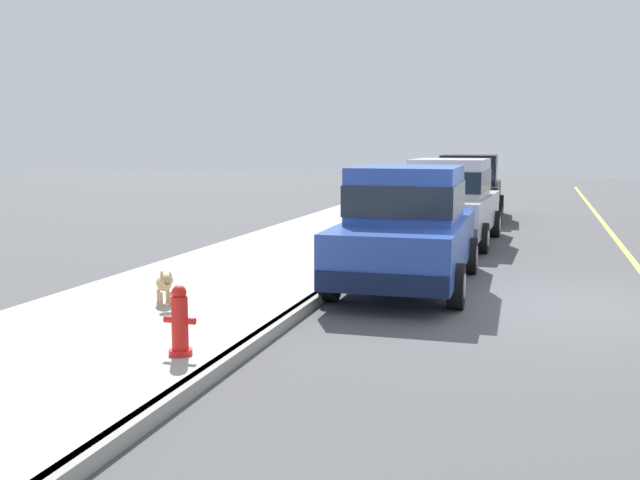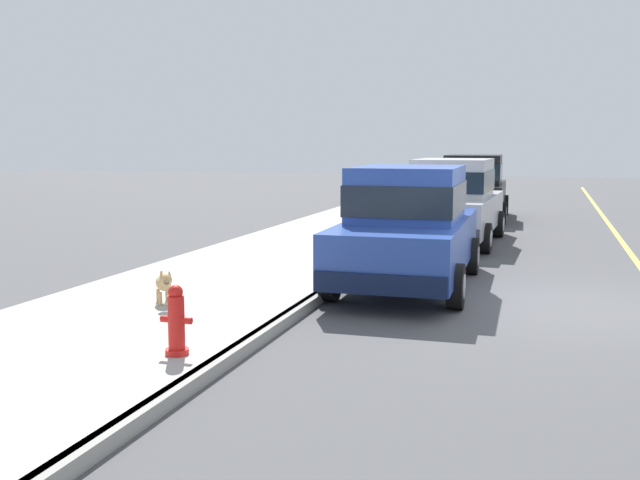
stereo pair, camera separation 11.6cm
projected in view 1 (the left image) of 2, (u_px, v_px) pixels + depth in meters
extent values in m
plane|color=#4C4C4F|center=(550.00, 305.00, 10.21)|extent=(80.00, 80.00, 0.00)
cube|color=gray|center=(333.00, 287.00, 11.12)|extent=(0.16, 64.00, 0.14)
cube|color=#A8A59E|center=(226.00, 281.00, 11.64)|extent=(3.60, 64.00, 0.14)
cube|color=#28479E|center=(407.00, 243.00, 11.47)|extent=(1.90, 4.54, 0.76)
cube|color=#28479E|center=(407.00, 193.00, 11.26)|extent=(1.63, 2.13, 0.84)
cube|color=#19232D|center=(407.00, 197.00, 11.27)|extent=(1.67, 2.17, 0.46)
cube|color=#0E1837|center=(425.00, 240.00, 13.60)|extent=(1.77, 0.24, 0.28)
cube|color=#0E1837|center=(381.00, 284.00, 9.40)|extent=(1.77, 0.24, 0.28)
cylinder|color=black|center=(370.00, 252.00, 13.09)|extent=(0.23, 0.64, 0.64)
cylinder|color=#9E9EA3|center=(370.00, 252.00, 13.09)|extent=(0.25, 0.36, 0.35)
cylinder|color=black|center=(470.00, 256.00, 12.61)|extent=(0.23, 0.64, 0.64)
cylinder|color=#9E9EA3|center=(470.00, 256.00, 12.61)|extent=(0.25, 0.36, 0.35)
cylinder|color=black|center=(330.00, 279.00, 10.43)|extent=(0.23, 0.64, 0.64)
cylinder|color=#9E9EA3|center=(330.00, 279.00, 10.43)|extent=(0.25, 0.36, 0.35)
cylinder|color=black|center=(456.00, 286.00, 9.95)|extent=(0.23, 0.64, 0.64)
cylinder|color=#9E9EA3|center=(456.00, 286.00, 9.95)|extent=(0.25, 0.36, 0.35)
cube|color=#EAEACC|center=(396.00, 220.00, 13.73)|extent=(0.28, 0.09, 0.14)
cube|color=#EAEACC|center=(456.00, 222.00, 13.43)|extent=(0.28, 0.09, 0.14)
cube|color=#BCBCC1|center=(450.00, 212.00, 16.48)|extent=(1.95, 4.56, 0.76)
cube|color=#BCBCC1|center=(450.00, 178.00, 16.28)|extent=(1.65, 2.15, 0.84)
cube|color=#19232D|center=(450.00, 180.00, 16.29)|extent=(1.69, 2.19, 0.46)
cube|color=#424243|center=(463.00, 214.00, 18.58)|extent=(1.77, 0.26, 0.28)
cube|color=#424243|center=(433.00, 234.00, 14.45)|extent=(1.77, 0.26, 0.28)
cylinder|color=black|center=(422.00, 221.00, 18.13)|extent=(0.24, 0.65, 0.64)
cylinder|color=#9E9EA3|center=(422.00, 221.00, 18.13)|extent=(0.25, 0.36, 0.35)
cylinder|color=black|center=(495.00, 224.00, 17.55)|extent=(0.24, 0.65, 0.64)
cylinder|color=#9E9EA3|center=(495.00, 224.00, 17.55)|extent=(0.25, 0.36, 0.35)
cylinder|color=black|center=(398.00, 235.00, 15.51)|extent=(0.24, 0.65, 0.64)
cylinder|color=#9E9EA3|center=(398.00, 235.00, 15.51)|extent=(0.25, 0.36, 0.35)
cylinder|color=black|center=(483.00, 238.00, 14.94)|extent=(0.24, 0.65, 0.64)
cylinder|color=#9E9EA3|center=(483.00, 238.00, 14.94)|extent=(0.25, 0.36, 0.35)
cube|color=#EAEACC|center=(442.00, 200.00, 18.74)|extent=(0.28, 0.09, 0.14)
cube|color=#EAEACC|center=(485.00, 201.00, 18.38)|extent=(0.28, 0.09, 0.14)
cube|color=black|center=(469.00, 195.00, 21.73)|extent=(1.94, 4.55, 0.76)
cube|color=black|center=(469.00, 169.00, 21.53)|extent=(1.65, 2.15, 0.84)
cube|color=#19232D|center=(469.00, 171.00, 21.54)|extent=(1.69, 2.19, 0.46)
cube|color=black|center=(473.00, 198.00, 23.87)|extent=(1.77, 0.25, 0.28)
cube|color=black|center=(463.00, 210.00, 19.66)|extent=(1.77, 0.25, 0.28)
cylinder|color=black|center=(443.00, 204.00, 23.35)|extent=(0.24, 0.65, 0.64)
cylinder|color=#9E9EA3|center=(443.00, 204.00, 23.35)|extent=(0.25, 0.36, 0.35)
cylinder|color=black|center=(500.00, 205.00, 22.88)|extent=(0.24, 0.65, 0.64)
cylinder|color=#9E9EA3|center=(500.00, 205.00, 22.88)|extent=(0.25, 0.36, 0.35)
cylinder|color=black|center=(433.00, 212.00, 20.68)|extent=(0.24, 0.65, 0.64)
cylinder|color=#9E9EA3|center=(433.00, 212.00, 20.68)|extent=(0.25, 0.36, 0.35)
cylinder|color=black|center=(498.00, 213.00, 20.21)|extent=(0.24, 0.65, 0.64)
cylinder|color=#9E9EA3|center=(498.00, 213.00, 20.21)|extent=(0.25, 0.36, 0.35)
cube|color=#EAEACC|center=(456.00, 187.00, 23.99)|extent=(0.28, 0.09, 0.14)
cube|color=#EAEACC|center=(490.00, 188.00, 23.70)|extent=(0.28, 0.09, 0.14)
ellipsoid|color=tan|center=(164.00, 283.00, 9.64)|extent=(0.42, 0.47, 0.20)
cylinder|color=tan|center=(170.00, 299.00, 9.55)|extent=(0.05, 0.05, 0.18)
cylinder|color=tan|center=(161.00, 299.00, 9.51)|extent=(0.05, 0.05, 0.18)
cylinder|color=tan|center=(168.00, 295.00, 9.81)|extent=(0.05, 0.05, 0.18)
cylinder|color=tan|center=(159.00, 295.00, 9.77)|extent=(0.05, 0.05, 0.18)
sphere|color=tan|center=(166.00, 280.00, 9.35)|extent=(0.17, 0.17, 0.17)
ellipsoid|color=brown|center=(167.00, 283.00, 9.27)|extent=(0.12, 0.13, 0.06)
cone|color=tan|center=(170.00, 274.00, 9.37)|extent=(0.06, 0.06, 0.07)
cone|color=tan|center=(162.00, 274.00, 9.33)|extent=(0.06, 0.06, 0.07)
cylinder|color=tan|center=(161.00, 275.00, 9.87)|extent=(0.10, 0.12, 0.13)
cylinder|color=red|center=(181.00, 352.00, 7.33)|extent=(0.24, 0.24, 0.06)
cylinder|color=red|center=(180.00, 323.00, 7.29)|extent=(0.17, 0.17, 0.55)
sphere|color=red|center=(179.00, 292.00, 7.25)|extent=(0.15, 0.15, 0.15)
cylinder|color=red|center=(169.00, 319.00, 7.32)|extent=(0.10, 0.07, 0.07)
cylinder|color=red|center=(190.00, 321.00, 7.25)|extent=(0.10, 0.07, 0.07)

